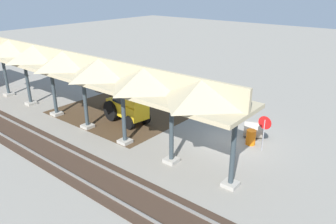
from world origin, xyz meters
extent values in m
plane|color=gray|center=(0.00, 0.00, 0.00)|extent=(120.00, 120.00, 0.00)
cube|color=#42301E|center=(8.58, 1.24, 0.00)|extent=(9.13, 7.00, 0.01)
cube|color=#9E998E|center=(-2.28, 4.35, 0.10)|extent=(0.70, 0.70, 0.20)
cylinder|color=#2D383D|center=(-2.28, 4.35, 1.80)|extent=(0.24, 0.24, 3.60)
cube|color=#9E998E|center=(1.26, 4.35, 0.10)|extent=(0.70, 0.70, 0.20)
cylinder|color=#2D383D|center=(1.26, 4.35, 1.80)|extent=(0.24, 0.24, 3.60)
cube|color=#9E998E|center=(4.79, 4.35, 0.10)|extent=(0.70, 0.70, 0.20)
cylinder|color=#2D383D|center=(4.79, 4.35, 1.80)|extent=(0.24, 0.24, 3.60)
cube|color=#9E998E|center=(8.33, 4.35, 0.10)|extent=(0.70, 0.70, 0.20)
cylinder|color=#2D383D|center=(8.33, 4.35, 1.80)|extent=(0.24, 0.24, 3.60)
cube|color=#9E998E|center=(11.87, 4.35, 0.10)|extent=(0.70, 0.70, 0.20)
cylinder|color=#2D383D|center=(11.87, 4.35, 1.80)|extent=(0.24, 0.24, 3.60)
cube|color=#9E998E|center=(15.41, 4.35, 0.10)|extent=(0.70, 0.70, 0.20)
cylinder|color=#2D383D|center=(15.41, 4.35, 1.80)|extent=(0.24, 0.24, 3.60)
cube|color=#9E998E|center=(18.94, 4.35, 0.10)|extent=(0.70, 0.70, 0.20)
cylinder|color=#2D383D|center=(18.94, 4.35, 1.80)|extent=(0.24, 0.24, 3.60)
cube|color=tan|center=(8.33, 4.35, 3.70)|extent=(22.43, 3.20, 0.20)
cube|color=tan|center=(8.33, 4.35, 4.35)|extent=(22.43, 0.20, 1.10)
pyramid|color=tan|center=(-0.51, 4.35, 4.35)|extent=(3.18, 3.20, 1.10)
pyramid|color=tan|center=(3.02, 4.35, 4.35)|extent=(3.18, 3.20, 1.10)
pyramid|color=tan|center=(6.56, 4.35, 4.35)|extent=(3.18, 3.20, 1.10)
pyramid|color=tan|center=(10.10, 4.35, 4.35)|extent=(3.18, 3.20, 1.10)
pyramid|color=tan|center=(13.64, 4.35, 4.35)|extent=(3.18, 3.20, 1.10)
pyramid|color=tan|center=(17.17, 4.35, 4.35)|extent=(3.18, 3.20, 1.10)
cube|color=slate|center=(0.00, 7.10, 0.07)|extent=(60.00, 0.08, 0.15)
cube|color=slate|center=(0.00, 8.53, 0.07)|extent=(60.00, 0.08, 0.15)
cube|color=#38281E|center=(0.00, 7.82, 0.01)|extent=(60.00, 2.58, 0.03)
cylinder|color=gray|center=(-1.94, 0.14, 0.96)|extent=(0.06, 0.06, 1.92)
cylinder|color=red|center=(-1.94, 0.14, 1.73)|extent=(0.76, 0.08, 0.76)
cube|color=yellow|center=(7.02, 1.95, 0.97)|extent=(3.35, 1.75, 0.90)
cube|color=#1E262D|center=(7.21, 1.92, 2.12)|extent=(1.45, 1.34, 1.40)
cube|color=yellow|center=(6.00, 2.10, 1.67)|extent=(1.30, 1.25, 0.50)
cylinder|color=black|center=(7.86, 1.11, 0.70)|extent=(1.43, 0.50, 1.40)
cylinder|color=black|center=(8.07, 2.52, 0.70)|extent=(1.43, 0.50, 1.40)
cylinder|color=black|center=(5.85, 1.47, 0.45)|extent=(0.93, 0.43, 0.90)
cylinder|color=black|center=(6.03, 2.75, 0.45)|extent=(0.93, 0.43, 0.90)
cylinder|color=yellow|center=(9.05, 1.66, 2.08)|extent=(1.08, 0.33, 1.41)
cylinder|color=yellow|center=(9.82, 1.54, 2.18)|extent=(0.79, 0.27, 1.18)
cube|color=#47474C|center=(10.14, 1.50, 1.63)|extent=(0.71, 0.88, 0.40)
cone|color=#42301E|center=(10.14, 0.53, 0.00)|extent=(3.82, 3.82, 2.13)
cylinder|color=#9E9384|center=(-0.76, -1.21, 0.49)|extent=(1.41, 1.33, 0.97)
cylinder|color=black|center=(-0.25, -0.99, 0.49)|extent=(0.27, 0.59, 0.63)
cylinder|color=orange|center=(-1.08, -0.20, 0.45)|extent=(0.56, 0.56, 0.90)
camera|label=1|loc=(-8.24, 16.29, 8.85)|focal=35.00mm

